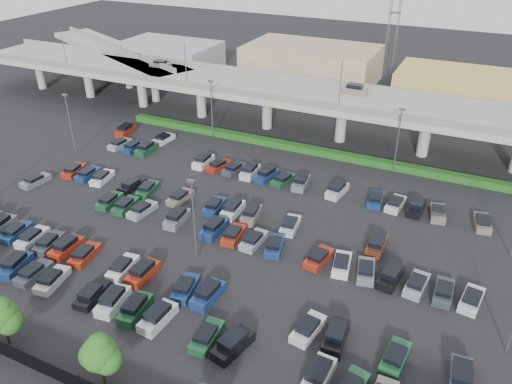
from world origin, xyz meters
TOP-DOWN VIEW (x-y plane):
  - ground at (0.00, 0.00)m, footprint 280.00×280.00m
  - overpass at (-0.17, 32.01)m, footprint 150.00×13.00m
  - on_ramp at (-52.10, 43.05)m, footprint 50.93×30.13m
  - hedge at (0.00, 25.00)m, footprint 66.00×1.60m
  - fence at (-0.05, -28.00)m, footprint 70.00×0.10m
  - tree_row at (0.70, -26.53)m, footprint 65.07×3.66m
  - parked_cars at (-1.26, -3.63)m, footprint 63.11×41.65m
  - light_poles at (-4.13, 2.00)m, footprint 66.90×48.38m
  - distant_buildings at (12.38, 61.81)m, footprint 138.00×24.00m
  - comm_tower at (4.00, 74.00)m, footprint 2.40×2.40m

SIDE VIEW (x-z plane):
  - ground at x=0.00m, z-range 0.00..0.00m
  - hedge at x=0.00m, z-range 0.00..1.10m
  - parked_cars at x=-1.26m, z-range -0.21..1.46m
  - fence at x=-0.05m, z-range -0.10..1.90m
  - tree_row at x=0.70m, z-range 0.55..6.49m
  - distant_buildings at x=12.38m, z-range -0.76..8.24m
  - light_poles at x=-4.13m, z-range 1.09..11.39m
  - on_ramp at x=-52.10m, z-range 2.46..11.26m
  - overpass at x=-0.17m, z-range -0.93..14.87m
  - comm_tower at x=4.00m, z-range 0.61..30.61m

